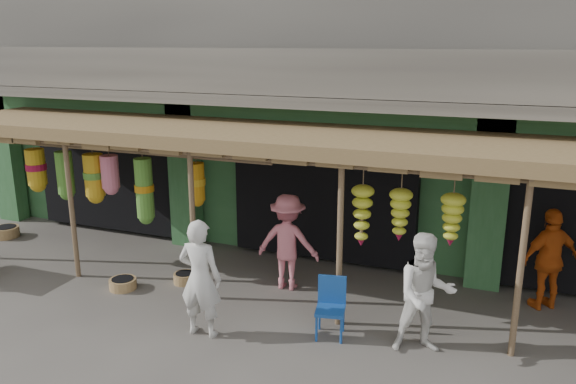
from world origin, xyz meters
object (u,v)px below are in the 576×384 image
(person_shopper, at_px, (288,242))
(blue_chair, at_px, (331,303))
(person_right, at_px, (425,294))
(person_front, at_px, (200,278))
(person_vendor, at_px, (550,259))

(person_shopper, bearing_deg, blue_chair, 128.29)
(blue_chair, distance_m, person_right, 1.39)
(person_front, bearing_deg, person_vendor, -152.63)
(person_front, relative_size, person_right, 1.03)
(blue_chair, bearing_deg, person_right, -9.92)
(blue_chair, height_order, person_shopper, person_shopper)
(person_right, bearing_deg, person_shopper, 132.13)
(person_front, distance_m, person_right, 3.20)
(person_shopper, bearing_deg, person_right, 149.04)
(blue_chair, distance_m, person_shopper, 1.79)
(person_right, height_order, person_vendor, person_right)
(person_front, relative_size, person_shopper, 1.05)
(person_front, distance_m, person_shopper, 2.08)
(person_front, bearing_deg, person_right, -169.72)
(blue_chair, xyz_separation_m, person_vendor, (3.02, 2.08, 0.35))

